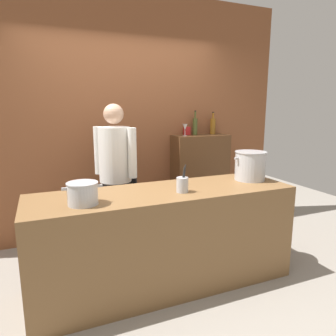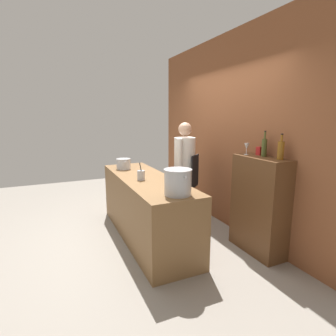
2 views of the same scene
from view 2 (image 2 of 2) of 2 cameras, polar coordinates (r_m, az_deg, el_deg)
The scene contains 12 objects.
ground_plane at distance 4.11m, azimuth -4.65°, elevation -14.32°, with size 8.00×8.00×0.00m, color gray.
brick_back_panel at distance 4.38m, azimuth 12.71°, elevation 7.43°, with size 4.40×0.10×3.00m, color brown.
prep_counter at distance 3.93m, azimuth -4.76°, elevation -8.39°, with size 2.35×0.70×0.90m, color brown.
bar_cabinet at distance 3.65m, azimuth 18.92°, elevation -7.59°, with size 0.76×0.32×1.26m, color brown.
chef at distance 4.33m, azimuth 3.63°, elevation 0.49°, with size 0.43×0.45×1.66m.
stockpot_large at distance 2.94m, azimuth 2.12°, elevation -3.01°, with size 0.37×0.31×0.29m.
stockpot_small at distance 4.43m, azimuth -9.50°, elevation 0.89°, with size 0.30×0.24×0.17m.
utensil_crock at distance 3.65m, azimuth -5.79°, elevation -1.52°, with size 0.10×0.10×0.24m.
wine_bottle_olive at distance 3.57m, azimuth 19.91°, elevation 4.26°, with size 0.06×0.06×0.32m.
wine_bottle_amber at distance 3.38m, azimuth 23.01°, elevation 3.61°, with size 0.07×0.07×0.30m.
wine_glass_tall at distance 3.65m, azimuth 16.49°, elevation 4.40°, with size 0.07×0.07×0.15m.
spice_tin_red at distance 3.68m, azimuth 19.07°, elevation 3.47°, with size 0.07×0.07×0.11m, color red.
Camera 2 is at (3.50, -1.21, 1.76)m, focal length 28.46 mm.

